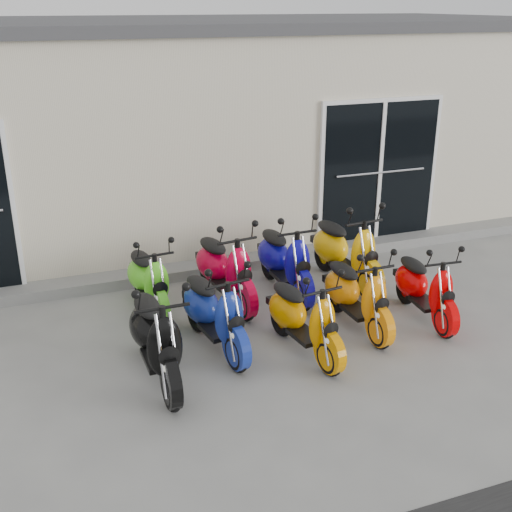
% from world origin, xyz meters
% --- Properties ---
extents(ground, '(80.00, 80.00, 0.00)m').
position_xyz_m(ground, '(0.00, 0.00, 0.00)').
color(ground, gray).
rests_on(ground, ground).
extents(building, '(14.00, 6.00, 3.20)m').
position_xyz_m(building, '(0.00, 5.20, 1.60)').
color(building, beige).
rests_on(building, ground).
extents(roof_cap, '(14.20, 6.20, 0.16)m').
position_xyz_m(roof_cap, '(0.00, 5.20, 3.28)').
color(roof_cap, '#3F3F42').
rests_on(roof_cap, building).
extents(front_step, '(14.00, 0.40, 0.15)m').
position_xyz_m(front_step, '(0.00, 2.02, 0.07)').
color(front_step, gray).
rests_on(front_step, ground).
extents(door_right, '(2.02, 0.08, 2.22)m').
position_xyz_m(door_right, '(2.60, 2.17, 1.26)').
color(door_right, black).
rests_on(door_right, front_step).
extents(scooter_front_black, '(0.62, 1.66, 1.22)m').
position_xyz_m(scooter_front_black, '(-1.49, -0.50, 0.61)').
color(scooter_front_black, black).
rests_on(scooter_front_black, ground).
extents(scooter_front_blue, '(0.79, 1.63, 1.16)m').
position_xyz_m(scooter_front_blue, '(-0.76, -0.11, 0.58)').
color(scooter_front_blue, navy).
rests_on(scooter_front_blue, ground).
extents(scooter_front_orange_a, '(0.74, 1.55, 1.10)m').
position_xyz_m(scooter_front_orange_a, '(0.13, -0.54, 0.55)').
color(scooter_front_orange_a, orange).
rests_on(scooter_front_orange_a, ground).
extents(scooter_front_orange_b, '(0.60, 1.52, 1.11)m').
position_xyz_m(scooter_front_orange_b, '(0.95, -0.22, 0.56)').
color(scooter_front_orange_b, orange).
rests_on(scooter_front_orange_b, ground).
extents(scooter_front_red, '(0.63, 1.47, 1.06)m').
position_xyz_m(scooter_front_red, '(1.84, -0.30, 0.53)').
color(scooter_front_red, '#E30001').
rests_on(scooter_front_red, ground).
extents(scooter_back_green, '(0.64, 1.51, 1.09)m').
position_xyz_m(scooter_back_green, '(-1.24, 1.07, 0.54)').
color(scooter_back_green, '#5BDD24').
rests_on(scooter_back_green, ground).
extents(scooter_back_red, '(0.81, 1.69, 1.20)m').
position_xyz_m(scooter_back_red, '(-0.28, 0.98, 0.60)').
color(scooter_back_red, red).
rests_on(scooter_back_red, ground).
extents(scooter_back_blue, '(0.62, 1.65, 1.21)m').
position_xyz_m(scooter_back_blue, '(0.54, 0.98, 0.60)').
color(scooter_back_blue, '#0E0A93').
rests_on(scooter_back_blue, ground).
extents(scooter_back_yellow, '(0.76, 1.76, 1.26)m').
position_xyz_m(scooter_back_yellow, '(1.42, 0.94, 0.63)').
color(scooter_back_yellow, '#FFB707').
rests_on(scooter_back_yellow, ground).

